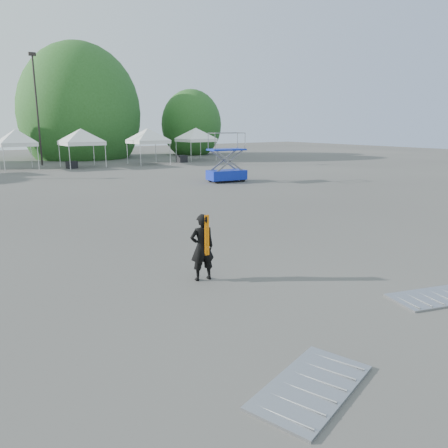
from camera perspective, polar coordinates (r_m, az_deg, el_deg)
ground at (r=12.93m, az=-3.62°, el=-3.76°), size 120.00×120.00×0.00m
light_pole_east at (r=43.66m, az=-23.28°, el=14.29°), size 0.60×0.25×9.80m
tree_mid_e at (r=51.95m, az=-18.26°, el=13.55°), size 5.12×5.12×7.79m
tree_far_e at (r=55.44m, az=-4.28°, el=12.81°), size 3.84×3.84×5.84m
tent_e at (r=40.10m, az=-25.56°, el=10.77°), size 3.90×3.90×3.88m
tent_f at (r=40.25m, az=-18.21°, el=11.38°), size 4.60×4.60×3.88m
tent_g at (r=42.17m, az=-9.94°, el=11.86°), size 4.51×4.51×3.88m
tent_h at (r=46.03m, az=-3.72°, el=12.10°), size 4.55×4.55×3.88m
man at (r=10.50m, az=-2.87°, el=-3.05°), size 0.66×0.50×1.64m
scissor_lift at (r=28.64m, az=0.34°, el=8.70°), size 2.60×1.56×3.17m
barrier_left at (r=6.81m, az=11.33°, el=-20.06°), size 2.28×1.60×0.07m
barrier_mid at (r=10.68m, az=25.84°, el=-8.59°), size 2.13×1.48×0.06m
crate_mid at (r=39.66m, az=-19.26°, el=7.30°), size 0.92×0.79×0.62m
crate_east at (r=43.65m, az=-5.52°, el=8.47°), size 0.98×0.80×0.71m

